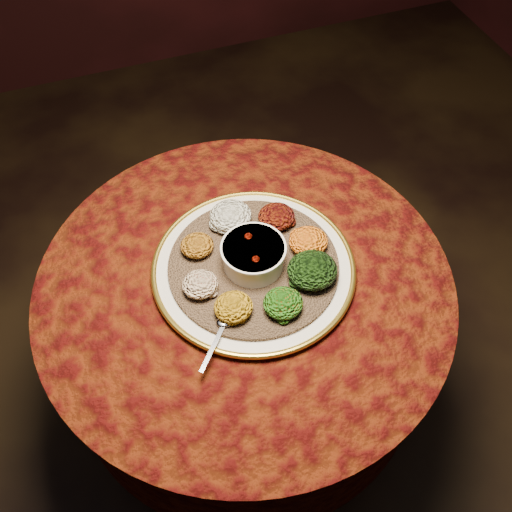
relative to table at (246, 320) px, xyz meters
name	(u,v)px	position (x,y,z in m)	size (l,w,h in m)	color
table	(246,320)	(0.00, 0.00, 0.00)	(0.96, 0.96, 0.73)	black
platter	(253,268)	(0.03, 0.02, 0.19)	(0.47, 0.47, 0.02)	beige
injera	(253,265)	(0.03, 0.02, 0.20)	(0.39, 0.39, 0.01)	brown
stew_bowl	(253,254)	(0.03, 0.02, 0.24)	(0.15, 0.15, 0.06)	white
spoon	(223,325)	(-0.09, -0.12, 0.21)	(0.11, 0.11, 0.01)	silver
portion_ayib	(231,216)	(0.02, 0.15, 0.23)	(0.10, 0.10, 0.05)	silver
portion_kitfo	(276,217)	(0.12, 0.11, 0.23)	(0.09, 0.08, 0.04)	black
portion_tikil	(308,241)	(0.16, 0.02, 0.23)	(0.09, 0.09, 0.04)	#B07C0E
portion_gomen	(312,270)	(0.14, -0.06, 0.23)	(0.11, 0.11, 0.05)	black
portion_mixveg	(283,303)	(0.05, -0.12, 0.23)	(0.09, 0.08, 0.04)	maroon
portion_kik	(233,307)	(-0.06, -0.09, 0.23)	(0.08, 0.08, 0.04)	#BC8010
portion_timatim	(200,284)	(-0.10, -0.01, 0.23)	(0.08, 0.08, 0.04)	maroon
portion_shiro	(197,245)	(-0.08, 0.10, 0.23)	(0.08, 0.07, 0.04)	#975C12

